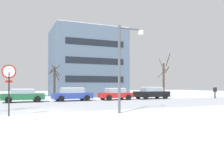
% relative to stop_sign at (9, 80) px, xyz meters
% --- Properties ---
extents(ground_plane, '(120.00, 120.00, 0.00)m').
position_rel_stop_sign_xyz_m(ground_plane, '(2.12, 1.72, -2.01)').
color(ground_plane, white).
extents(road_surface, '(80.00, 9.80, 0.00)m').
position_rel_stop_sign_xyz_m(road_surface, '(2.12, 5.62, -2.00)').
color(road_surface, '#B7BCC4').
rests_on(road_surface, ground).
extents(stop_sign, '(0.75, 0.13, 2.86)m').
position_rel_stop_sign_xyz_m(stop_sign, '(0.00, 0.00, 0.00)').
color(stop_sign, black).
rests_on(stop_sign, ground).
extents(street_lamp, '(1.80, 0.36, 5.43)m').
position_rel_stop_sign_xyz_m(street_lamp, '(6.56, -1.07, 1.34)').
color(street_lamp, '#4C4F54').
rests_on(street_lamp, ground).
extents(parked_car_green, '(4.20, 2.13, 1.37)m').
position_rel_stop_sign_xyz_m(parked_car_green, '(1.12, 11.32, -1.30)').
color(parked_car_green, '#1E6038').
rests_on(parked_car_green, ground).
extents(parked_car_blue, '(4.40, 2.09, 1.48)m').
position_rel_stop_sign_xyz_m(parked_car_blue, '(6.25, 11.30, -1.26)').
color(parked_car_blue, '#283D93').
rests_on(parked_car_blue, ground).
extents(parked_car_red, '(3.89, 2.12, 1.41)m').
position_rel_stop_sign_xyz_m(parked_car_red, '(11.38, 11.06, -1.29)').
color(parked_car_red, red).
rests_on(parked_car_red, ground).
extents(parked_car_black, '(4.59, 2.12, 1.52)m').
position_rel_stop_sign_xyz_m(parked_car_black, '(16.50, 11.21, -1.23)').
color(parked_car_black, black).
rests_on(parked_car_black, ground).
extents(pedestrian_crossing, '(0.43, 0.45, 1.67)m').
position_rel_stop_sign_xyz_m(pedestrian_crossing, '(25.19, 9.20, -1.04)').
color(pedestrian_crossing, black).
rests_on(pedestrian_crossing, ground).
extents(tree_far_right, '(1.41, 1.57, 6.19)m').
position_rel_stop_sign_xyz_m(tree_far_right, '(19.78, 13.16, 0.71)').
color(tree_far_right, '#423326').
rests_on(tree_far_right, ground).
extents(tree_far_mid, '(1.45, 1.41, 4.27)m').
position_rel_stop_sign_xyz_m(tree_far_mid, '(4.84, 14.64, 0.23)').
color(tree_far_mid, '#423326').
rests_on(tree_far_mid, ground).
extents(building_far_right, '(10.92, 8.63, 10.56)m').
position_rel_stop_sign_xyz_m(building_far_right, '(11.09, 21.63, 3.27)').
color(building_far_right, slate).
rests_on(building_far_right, ground).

